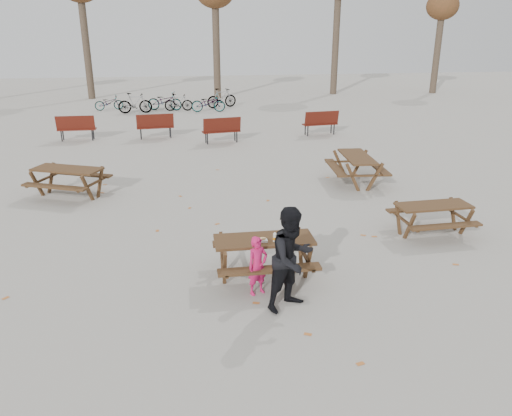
{
  "coord_description": "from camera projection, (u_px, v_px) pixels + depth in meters",
  "views": [
    {
      "loc": [
        -1.36,
        -8.16,
        4.39
      ],
      "look_at": [
        0.0,
        1.0,
        1.0
      ],
      "focal_mm": 35.0,
      "sensor_mm": 36.0,
      "label": 1
    }
  ],
  "objects": [
    {
      "name": "ground",
      "position": [
        264.0,
        277.0,
        9.28
      ],
      "size": [
        80.0,
        80.0,
        0.0
      ],
      "primitive_type": "plane",
      "color": "gray",
      "rests_on": "ground"
    },
    {
      "name": "main_picnic_table",
      "position": [
        264.0,
        248.0,
        9.08
      ],
      "size": [
        1.8,
        1.45,
        0.78
      ],
      "color": "#3A2515",
      "rests_on": "ground"
    },
    {
      "name": "food_tray",
      "position": [
        262.0,
        241.0,
        8.87
      ],
      "size": [
        0.18,
        0.11,
        0.03
      ],
      "primitive_type": "cube",
      "color": "white",
      "rests_on": "main_picnic_table"
    },
    {
      "name": "bread_roll",
      "position": [
        262.0,
        239.0,
        8.86
      ],
      "size": [
        0.14,
        0.06,
        0.05
      ],
      "primitive_type": "ellipsoid",
      "color": "tan",
      "rests_on": "food_tray"
    },
    {
      "name": "soda_bottle",
      "position": [
        275.0,
        238.0,
        8.87
      ],
      "size": [
        0.07,
        0.07,
        0.17
      ],
      "color": "silver",
      "rests_on": "main_picnic_table"
    },
    {
      "name": "child",
      "position": [
        258.0,
        266.0,
        8.53
      ],
      "size": [
        0.46,
        0.39,
        1.06
      ],
      "primitive_type": "imported",
      "rotation": [
        0.0,
        0.0,
        0.43
      ],
      "color": "#CC1959",
      "rests_on": "ground"
    },
    {
      "name": "adult",
      "position": [
        292.0,
        259.0,
        8.0
      ],
      "size": [
        1.07,
        1.01,
        1.75
      ],
      "primitive_type": "imported",
      "rotation": [
        0.0,
        0.0,
        0.54
      ],
      "color": "black",
      "rests_on": "ground"
    },
    {
      "name": "picnic_table_east",
      "position": [
        432.0,
        219.0,
        11.07
      ],
      "size": [
        1.68,
        1.38,
        0.7
      ],
      "primitive_type": null,
      "rotation": [
        0.0,
        0.0,
        0.05
      ],
      "color": "#3A2515",
      "rests_on": "ground"
    },
    {
      "name": "picnic_table_north",
      "position": [
        69.0,
        182.0,
        13.52
      ],
      "size": [
        2.28,
        2.09,
        0.79
      ],
      "primitive_type": null,
      "rotation": [
        0.0,
        0.0,
        -0.41
      ],
      "color": "#3A2515",
      "rests_on": "ground"
    },
    {
      "name": "picnic_table_far",
      "position": [
        356.0,
        169.0,
        14.72
      ],
      "size": [
        1.66,
        2.0,
        0.82
      ],
      "primitive_type": null,
      "rotation": [
        0.0,
        0.0,
        1.5
      ],
      "color": "#3A2515",
      "rests_on": "ground"
    },
    {
      "name": "park_bench_row",
      "position": [
        195.0,
        126.0,
        20.44
      ],
      "size": [
        11.63,
        1.94,
        1.03
      ],
      "color": "#5C1C12",
      "rests_on": "ground"
    },
    {
      "name": "bicycle_row",
      "position": [
        174.0,
        102.0,
        27.29
      ],
      "size": [
        7.98,
        2.33,
        1.08
      ],
      "color": "black",
      "rests_on": "ground"
    },
    {
      "name": "fallen_leaves",
      "position": [
        268.0,
        225.0,
        11.67
      ],
      "size": [
        11.0,
        11.0,
        0.01
      ],
      "primitive_type": null,
      "color": "#BF692D",
      "rests_on": "ground"
    }
  ]
}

